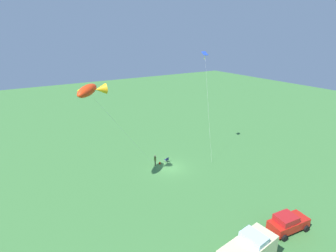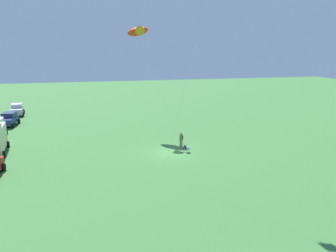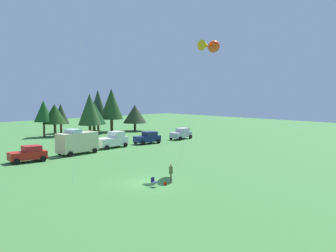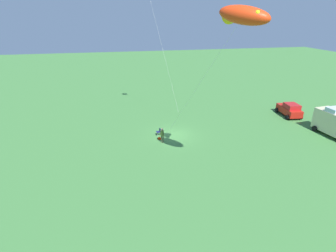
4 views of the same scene
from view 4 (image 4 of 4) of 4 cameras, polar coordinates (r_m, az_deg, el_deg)
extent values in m
plane|color=#3C7538|center=(31.30, 1.22, -1.99)|extent=(160.00, 160.00, 0.00)
cylinder|color=#474D35|center=(29.29, -1.07, -2.91)|extent=(0.14, 0.14, 0.85)
cylinder|color=#474D35|center=(29.40, -1.42, -2.81)|extent=(0.14, 0.14, 0.85)
cylinder|color=#4C622A|center=(29.03, -1.26, -1.55)|extent=(0.48, 0.48, 0.62)
sphere|color=tan|center=(28.84, -1.26, -0.72)|extent=(0.24, 0.24, 0.24)
cylinder|color=#4C622A|center=(28.87, -1.01, -1.63)|extent=(0.17, 0.16, 0.56)
cylinder|color=#4C622A|center=(29.08, -1.64, -1.44)|extent=(0.19, 0.19, 0.56)
cube|color=#1A1D50|center=(31.17, -2.12, -1.27)|extent=(0.56, 0.56, 0.04)
cube|color=#1A1D50|center=(31.16, -1.74, -0.87)|extent=(0.48, 0.13, 0.40)
cylinder|color=#A5A8AD|center=(31.01, -2.33, -1.83)|extent=(0.03, 0.03, 0.42)
cylinder|color=#A5A8AD|center=(31.37, -2.61, -1.53)|extent=(0.03, 0.03, 0.42)
cylinder|color=#A5A8AD|center=(31.15, -1.61, -1.71)|extent=(0.03, 0.03, 0.42)
cylinder|color=#A5A8AD|center=(31.50, -1.89, -1.41)|extent=(0.03, 0.03, 0.42)
cube|color=red|center=(30.23, -1.88, -2.72)|extent=(0.36, 0.39, 0.22)
cube|color=red|center=(40.91, 24.85, 3.12)|extent=(4.38, 2.28, 0.90)
cube|color=#AE1A1C|center=(40.27, 25.37, 3.91)|extent=(2.18, 1.88, 0.65)
cylinder|color=black|center=(40.35, 26.97, 1.79)|extent=(0.70, 0.30, 0.68)
cylinder|color=black|center=(39.34, 24.52, 1.73)|extent=(0.70, 0.30, 0.68)
cylinder|color=black|center=(42.77, 24.94, 3.26)|extent=(0.70, 0.30, 0.68)
cylinder|color=black|center=(41.82, 22.59, 3.24)|extent=(0.70, 0.30, 0.68)
cylinder|color=black|center=(36.95, 29.26, -0.49)|extent=(0.70, 0.29, 0.68)
cylinder|color=black|center=(38.67, 31.70, -0.04)|extent=(0.70, 0.29, 0.68)
ellipsoid|color=red|center=(18.02, 16.23, 22.15)|extent=(3.42, 3.31, 1.57)
cone|color=gold|center=(19.36, 14.06, 22.36)|extent=(1.16, 1.19, 1.19)
sphere|color=yellow|center=(17.38, 18.90, 22.30)|extent=(0.29, 0.29, 0.29)
cylinder|color=silver|center=(22.93, 4.90, 6.16)|extent=(9.90, 3.44, 13.21)
cylinder|color=#4C3823|center=(29.48, -1.50, -3.65)|extent=(0.04, 0.04, 0.01)
cylinder|color=silver|center=(35.26, -0.69, 14.62)|extent=(0.97, 4.00, 16.17)
cylinder|color=#4C3823|center=(37.29, 2.52, 2.21)|extent=(0.04, 0.04, 0.01)
camera|label=1|loc=(37.56, 69.24, 17.90)|focal=28.00mm
camera|label=2|loc=(62.48, 1.81, 21.05)|focal=35.00mm
camera|label=3|loc=(54.50, -34.69, 13.89)|focal=42.00mm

